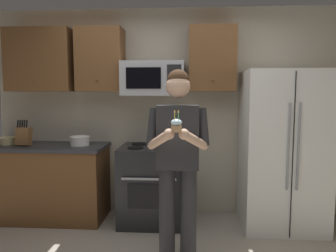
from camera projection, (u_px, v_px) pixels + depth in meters
wall_back at (167, 113)px, 4.10m from camera, size 4.40×0.10×2.60m
oven_range at (153, 184)px, 3.81m from camera, size 0.76×0.70×0.93m
microwave at (153, 79)px, 3.80m from camera, size 0.74×0.41×0.40m
refrigerator at (282, 150)px, 3.63m from camera, size 0.90×0.75×1.80m
cabinet_row_upper at (107, 60)px, 3.87m from camera, size 2.78×0.36×0.76m
counter_left at (48, 182)px, 3.92m from camera, size 1.44×0.66×0.92m
knife_block at (24, 136)px, 3.82m from camera, size 0.16×0.15×0.32m
bowl_large_white at (80, 140)px, 3.85m from camera, size 0.24×0.24×0.11m
bowl_small_colored at (8, 141)px, 3.91m from camera, size 0.19×0.19×0.09m
person at (178, 154)px, 2.90m from camera, size 0.60×0.48×1.76m
cupcake at (176, 125)px, 2.54m from camera, size 0.09×0.09×0.17m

